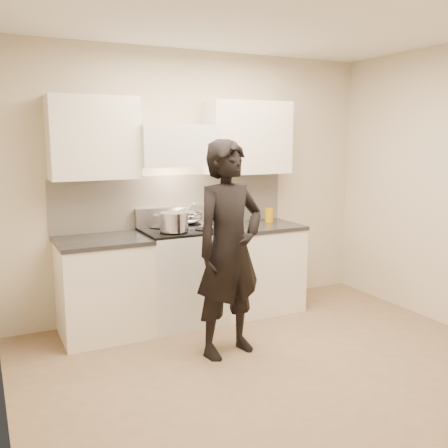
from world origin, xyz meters
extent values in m
plane|color=#886E52|center=(0.00, 0.00, 0.00)|extent=(4.00, 4.00, 0.00)
cube|color=beige|center=(0.00, 1.75, 1.35)|extent=(4.00, 0.04, 2.70)
cube|color=silver|center=(0.00, 0.00, 2.69)|extent=(4.00, 3.50, 0.02)
cube|color=beige|center=(-0.25, 1.74, 1.19)|extent=(2.50, 0.02, 0.53)
cube|color=#BBBBBB|center=(-0.30, 1.70, 1.03)|extent=(0.76, 0.08, 0.20)
cube|color=silver|center=(-0.30, 1.55, 1.75)|extent=(0.76, 0.40, 0.40)
cylinder|color=#B9B6CF|center=(-0.30, 1.37, 1.57)|extent=(0.66, 0.02, 0.02)
cube|color=white|center=(0.53, 1.58, 1.83)|extent=(0.90, 0.33, 0.75)
cube|color=white|center=(-1.08, 1.58, 1.83)|extent=(0.80, 0.33, 0.75)
cube|color=beige|center=(0.13, 1.73, 1.10)|extent=(0.08, 0.01, 0.12)
cube|color=silver|center=(-0.30, 1.43, 0.46)|extent=(0.76, 0.65, 0.92)
cube|color=black|center=(-0.30, 1.43, 0.93)|extent=(0.76, 0.65, 0.02)
cube|color=silver|center=(-0.14, 1.54, 0.95)|extent=(0.36, 0.34, 0.01)
cylinder|color=#B9B6CF|center=(-0.30, 1.13, 0.78)|extent=(0.62, 0.02, 0.02)
cylinder|color=black|center=(-0.48, 1.28, 0.95)|extent=(0.18, 0.18, 0.01)
cylinder|color=black|center=(-0.12, 1.28, 0.95)|extent=(0.18, 0.18, 0.01)
cylinder|color=black|center=(-0.48, 1.57, 0.95)|extent=(0.18, 0.18, 0.01)
cylinder|color=black|center=(-0.12, 1.57, 0.95)|extent=(0.18, 0.18, 0.01)
cube|color=white|center=(0.53, 1.43, 0.44)|extent=(0.90, 0.65, 0.88)
cube|color=black|center=(0.53, 1.43, 0.90)|extent=(0.92, 0.67, 0.04)
cube|color=white|center=(-1.08, 1.43, 0.44)|extent=(0.80, 0.65, 0.88)
cube|color=black|center=(-1.08, 1.43, 0.90)|extent=(0.82, 0.67, 0.04)
ellipsoid|color=#B9B6CF|center=(-0.17, 1.57, 1.04)|extent=(0.30, 0.30, 0.16)
torus|color=#B9B6CF|center=(-0.17, 1.57, 1.08)|extent=(0.31, 0.31, 0.01)
ellipsoid|color=beige|center=(-0.17, 1.57, 1.03)|extent=(0.17, 0.17, 0.08)
cylinder|color=silver|center=(-0.21, 1.45, 1.13)|extent=(0.05, 0.22, 0.16)
cylinder|color=#B9B6CF|center=(-0.43, 1.28, 1.05)|extent=(0.34, 0.34, 0.18)
cube|color=#B9B6CF|center=(-0.58, 1.33, 1.12)|extent=(0.06, 0.04, 0.01)
cube|color=#B9B6CF|center=(-0.28, 1.23, 1.12)|extent=(0.06, 0.04, 0.01)
cylinder|color=#BBBBBB|center=(0.30, 1.65, 1.00)|extent=(0.11, 0.11, 0.15)
cylinder|color=black|center=(0.33, 1.66, 1.07)|extent=(0.01, 0.01, 0.27)
cylinder|color=silver|center=(0.32, 1.67, 1.07)|extent=(0.01, 0.01, 0.27)
cylinder|color=#BBBBBB|center=(0.30, 1.68, 1.07)|extent=(0.01, 0.01, 0.27)
cylinder|color=black|center=(0.28, 1.67, 1.07)|extent=(0.01, 0.01, 0.27)
cylinder|color=#BBBBBB|center=(0.28, 1.65, 1.07)|extent=(0.01, 0.01, 0.27)
cylinder|color=silver|center=(0.29, 1.63, 1.07)|extent=(0.01, 0.01, 0.27)
cylinder|color=black|center=(0.31, 1.63, 1.07)|extent=(0.01, 0.01, 0.27)
cylinder|color=#BBBBBB|center=(0.32, 1.64, 1.07)|extent=(0.01, 0.01, 0.27)
cylinder|color=orange|center=(0.32, 1.63, 0.95)|extent=(0.04, 0.04, 0.07)
cylinder|color=#BB0007|center=(0.32, 1.63, 1.00)|extent=(0.04, 0.04, 0.02)
cylinder|color=#BD8008|center=(0.76, 1.51, 1.00)|extent=(0.09, 0.09, 0.15)
imported|color=black|center=(-0.22, 0.55, 0.91)|extent=(0.74, 0.56, 1.82)
camera|label=1|loc=(-2.06, -3.07, 1.83)|focal=40.00mm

